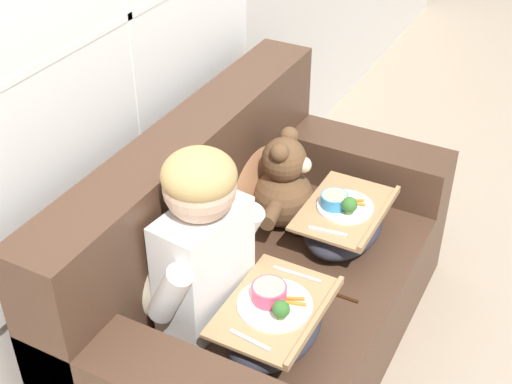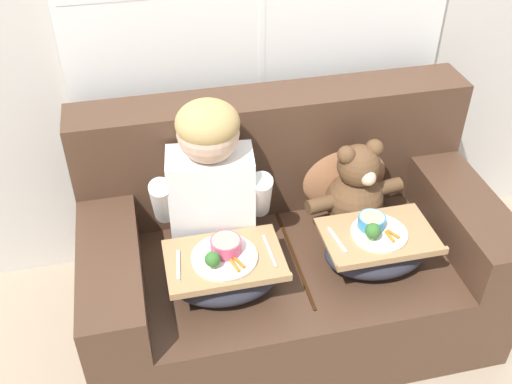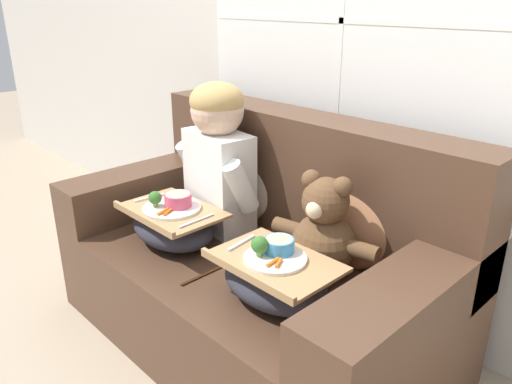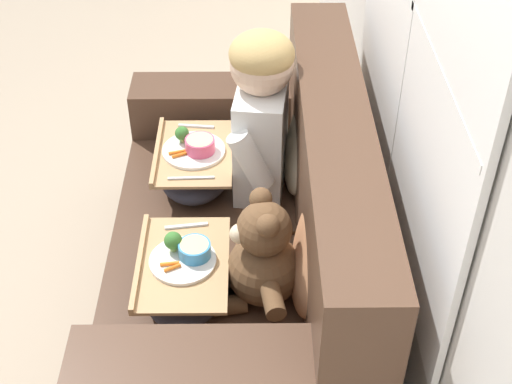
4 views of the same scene
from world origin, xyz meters
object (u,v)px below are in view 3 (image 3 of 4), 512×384
Objects in this scene: throw_pillow_behind_teddy at (350,216)px; lap_tray_child at (173,224)px; couch at (262,265)px; child_figure at (218,150)px; throw_pillow_behind_child at (245,178)px; lap_tray_teddy at (275,278)px; teddy_bear at (323,233)px.

throw_pillow_behind_teddy reaches higher than lap_tray_child.
couch reaches higher than lap_tray_child.
child_figure is at bearing -165.02° from throw_pillow_behind_teddy.
lap_tray_child is (-0.00, -0.41, -0.10)m from throw_pillow_behind_child.
lap_tray_teddy is at bearing -90.15° from throw_pillow_behind_teddy.
teddy_bear is 0.65m from lap_tray_child.
throw_pillow_behind_child is 0.61m from teddy_bear.
throw_pillow_behind_teddy is at bearing 14.98° from child_figure.
throw_pillow_behind_teddy is at bearing 31.88° from couch.
teddy_bear is (0.30, 0.02, 0.24)m from couch.
child_figure is at bearing -90.05° from throw_pillow_behind_child.
lap_tray_teddy is (0.59, -0.26, -0.27)m from child_figure.
couch is 3.81× the size of lap_tray_child.
couch reaches higher than teddy_bear.
couch is at bearing -4.96° from child_figure.
teddy_bear is at bearing 23.06° from lap_tray_child.
lap_tray_teddy is at bearing -90.45° from teddy_bear.
teddy_bear is at bearing -0.42° from child_figure.
teddy_bear is 1.01× the size of lap_tray_child.
couch is at bearing 141.95° from lap_tray_teddy.
throw_pillow_behind_teddy is 1.00× the size of lap_tray_child.
couch is at bearing 37.97° from lap_tray_child.
child_figure is (-0.59, -0.16, 0.17)m from throw_pillow_behind_teddy.
throw_pillow_behind_teddy is (0.30, 0.18, 0.26)m from couch.
child_figure reaches higher than lap_tray_child.
throw_pillow_behind_teddy is 0.16m from teddy_bear.
couch reaches higher than lap_tray_teddy.
lap_tray_child is at bearing -90.00° from throw_pillow_behind_child.
couch is 0.38m from teddy_bear.
throw_pillow_behind_child is 0.96× the size of lap_tray_teddy.
teddy_bear reaches higher than lap_tray_child.
couch is 2.50× the size of child_figure.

